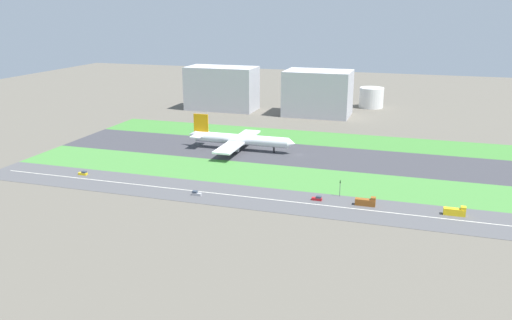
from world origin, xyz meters
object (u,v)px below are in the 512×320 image
object	(u,v)px
airliner	(239,139)
terminal_building	(222,88)
car_0	(83,173)
car_2	(196,194)
truck_0	(455,211)
fuel_tank_west	(334,96)
truck_1	(366,202)
fuel_tank_centre	(371,98)
car_1	(317,198)
hangar_building	(318,93)
traffic_light	(340,187)

from	to	relation	value
airliner	terminal_building	world-z (taller)	terminal_building
car_0	car_2	distance (m)	65.95
truck_0	fuel_tank_west	size ratio (longest dim) A/B	0.40
airliner	car_0	world-z (taller)	airliner
truck_1	fuel_tank_centre	world-z (taller)	fuel_tank_centre
car_1	car_0	xyz separation A→B (m)	(-117.35, 0.00, 0.00)
terminal_building	hangar_building	distance (m)	78.07
truck_0	car_2	distance (m)	108.21
car_0	hangar_building	distance (m)	200.03
car_2	fuel_tank_west	distance (m)	238.10
car_1	terminal_building	world-z (taller)	terminal_building
airliner	hangar_building	world-z (taller)	hangar_building
airliner	terminal_building	xyz separation A→B (m)	(-54.26, 114.00, 10.89)
airliner	terminal_building	distance (m)	126.72
car_1	terminal_building	size ratio (longest dim) A/B	0.08
airliner	traffic_light	world-z (taller)	airliner
car_2	hangar_building	distance (m)	193.35
terminal_building	hangar_building	world-z (taller)	terminal_building
hangar_building	fuel_tank_centre	xyz separation A→B (m)	(36.12, 45.00, -8.80)
car_0	hangar_building	bearing A→B (deg)	65.90
car_2	hangar_building	world-z (taller)	hangar_building
truck_0	car_1	world-z (taller)	truck_0
truck_1	hangar_building	xyz separation A→B (m)	(-56.44, 182.00, 15.31)
truck_1	car_2	bearing A→B (deg)	-172.17
traffic_light	terminal_building	world-z (taller)	terminal_building
truck_0	truck_1	xyz separation A→B (m)	(-35.07, 0.00, 0.00)
terminal_building	truck_0	bearing A→B (deg)	-47.02
fuel_tank_centre	airliner	bearing A→B (deg)	-110.65
airliner	traffic_light	distance (m)	90.77
truck_0	hangar_building	world-z (taller)	hangar_building
airliner	truck_0	size ratio (longest dim) A/B	7.74
traffic_light	terminal_building	size ratio (longest dim) A/B	0.13
truck_0	hangar_building	distance (m)	204.28
airliner	car_2	bearing A→B (deg)	-84.46
truck_0	terminal_building	xyz separation A→B (m)	(-169.58, 182.00, 15.46)
car_0	hangar_building	world-z (taller)	hangar_building
truck_0	car_0	xyz separation A→B (m)	(-172.94, 0.00, -0.75)
truck_0	airliner	bearing A→B (deg)	149.47
fuel_tank_west	hangar_building	bearing A→B (deg)	-97.11
airliner	truck_1	bearing A→B (deg)	-40.28
car_1	terminal_building	xyz separation A→B (m)	(-114.00, 182.00, 16.20)
airliner	car_0	distance (m)	89.29
car_2	car_1	bearing A→B (deg)	-169.15
airliner	hangar_building	distance (m)	116.95
airliner	car_2	xyz separation A→B (m)	(7.57, -78.00, -5.31)
fuel_tank_west	car_1	bearing A→B (deg)	-82.39
car_1	car_0	world-z (taller)	same
airliner	fuel_tank_centre	size ratio (longest dim) A/B	3.31
car_2	terminal_building	bearing A→B (deg)	-72.15
airliner	hangar_building	size ratio (longest dim) A/B	1.32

